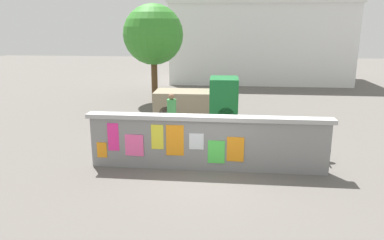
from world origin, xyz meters
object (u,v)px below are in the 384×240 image
object	(u,v)px
bicycle_far	(302,148)
person_walking	(172,110)
auto_rickshaw_truck	(201,99)
motorcycle	(238,132)
tree_roadside	(153,35)
bicycle_near	(129,139)

from	to	relation	value
bicycle_far	person_walking	size ratio (longest dim) A/B	1.06
auto_rickshaw_truck	bicycle_far	xyz separation A→B (m)	(3.50, -4.69, -0.54)
auto_rickshaw_truck	person_walking	distance (m)	2.79
auto_rickshaw_truck	bicycle_far	bearing A→B (deg)	-53.22
motorcycle	tree_roadside	bearing A→B (deg)	122.00
motorcycle	tree_roadside	world-z (taller)	tree_roadside
auto_rickshaw_truck	tree_roadside	bearing A→B (deg)	127.94
auto_rickshaw_truck	bicycle_near	distance (m)	4.82
auto_rickshaw_truck	bicycle_far	distance (m)	5.87
auto_rickshaw_truck	tree_roadside	distance (m)	5.25
bicycle_far	person_walking	world-z (taller)	person_walking
bicycle_near	person_walking	xyz separation A→B (m)	(1.18, 1.68, 0.62)
bicycle_far	person_walking	distance (m)	4.87
bicycle_near	person_walking	size ratio (longest dim) A/B	1.03
auto_rickshaw_truck	person_walking	bearing A→B (deg)	-108.29
motorcycle	bicycle_near	distance (m)	3.75
motorcycle	bicycle_far	bearing A→B (deg)	-33.53
person_walking	motorcycle	bearing A→B (deg)	-17.30
bicycle_near	motorcycle	bearing A→B (deg)	14.14
motorcycle	bicycle_far	size ratio (longest dim) A/B	1.10
person_walking	tree_roadside	world-z (taller)	tree_roadside
auto_rickshaw_truck	bicycle_far	world-z (taller)	auto_rickshaw_truck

